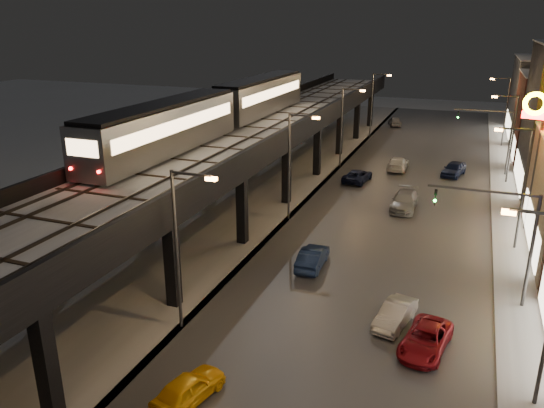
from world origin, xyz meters
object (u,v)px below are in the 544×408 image
(car_onc_red, at_px, (454,169))
(car_mid_dark, at_px, (398,164))
(car_mid_silver, at_px, (357,176))
(subway_train, at_px, (221,108))
(car_far_white, at_px, (395,122))
(car_onc_silver, at_px, (395,315))
(car_onc_dark, at_px, (425,340))
(car_near_white, at_px, (313,258))
(car_taxi, at_px, (189,389))
(car_onc_white, at_px, (404,201))

(car_onc_red, bearing_deg, car_mid_dark, -169.49)
(car_mid_silver, bearing_deg, car_onc_red, -140.72)
(subway_train, xyz_separation_m, car_far_white, (9.95, 41.97, -7.72))
(car_onc_silver, height_order, car_onc_red, car_onc_red)
(car_onc_red, bearing_deg, car_onc_silver, -78.91)
(car_mid_dark, distance_m, car_onc_dark, 35.15)
(car_near_white, xyz_separation_m, car_far_white, (-2.46, 53.78, 0.03))
(car_near_white, height_order, car_far_white, car_far_white)
(car_onc_dark, bearing_deg, car_far_white, 109.23)
(car_far_white, height_order, car_onc_dark, car_far_white)
(car_near_white, distance_m, car_mid_silver, 21.15)
(car_near_white, bearing_deg, car_taxi, 82.89)
(car_far_white, bearing_deg, car_mid_silver, 76.25)
(car_onc_silver, bearing_deg, car_mid_silver, 118.86)
(car_mid_dark, bearing_deg, car_onc_silver, 97.73)
(car_taxi, xyz_separation_m, car_mid_silver, (-0.22, 36.03, -0.01))
(car_mid_dark, relative_size, car_onc_silver, 1.28)
(car_onc_dark, distance_m, car_onc_red, 34.24)
(car_near_white, xyz_separation_m, car_onc_red, (7.82, 27.00, 0.06))
(subway_train, bearing_deg, car_onc_white, 8.25)
(car_taxi, xyz_separation_m, car_onc_white, (5.50, 29.16, 0.09))
(car_mid_silver, distance_m, car_onc_dark, 29.93)
(car_taxi, bearing_deg, car_onc_red, -88.62)
(car_mid_dark, height_order, car_onc_silver, car_mid_dark)
(subway_train, height_order, car_onc_red, subway_train)
(car_onc_silver, distance_m, car_onc_dark, 2.60)
(car_far_white, height_order, car_onc_white, car_onc_white)
(car_near_white, bearing_deg, car_mid_dark, -96.23)
(car_mid_silver, xyz_separation_m, car_onc_dark, (9.62, -28.34, -0.03))
(car_near_white, distance_m, car_onc_silver, 8.33)
(subway_train, relative_size, car_onc_silver, 9.79)
(car_taxi, height_order, car_onc_silver, car_taxi)
(car_onc_dark, bearing_deg, car_onc_red, 99.93)
(subway_train, bearing_deg, car_onc_red, 36.90)
(car_onc_silver, xyz_separation_m, car_onc_white, (-2.10, 19.60, 0.11))
(subway_train, relative_size, car_onc_red, 8.44)
(subway_train, bearing_deg, car_onc_dark, -42.80)
(car_onc_silver, bearing_deg, car_near_white, 152.23)
(subway_train, relative_size, car_near_white, 8.86)
(car_mid_dark, bearing_deg, car_far_white, -80.96)
(car_near_white, relative_size, car_far_white, 0.99)
(car_near_white, relative_size, car_mid_silver, 0.92)
(car_near_white, bearing_deg, subway_train, -46.00)
(car_near_white, xyz_separation_m, car_onc_silver, (6.36, -5.37, -0.07))
(car_mid_dark, bearing_deg, subway_train, 47.30)
(car_mid_silver, relative_size, car_far_white, 1.08)
(subway_train, relative_size, car_onc_dark, 8.52)
(car_near_white, relative_size, car_mid_dark, 0.86)
(car_taxi, relative_size, car_mid_silver, 0.82)
(car_mid_silver, xyz_separation_m, car_far_white, (-1.01, 32.68, 0.09))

